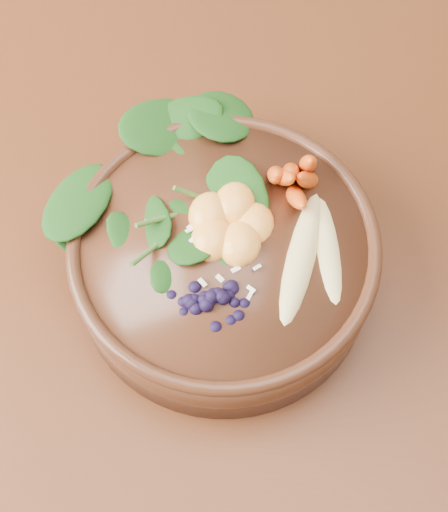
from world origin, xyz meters
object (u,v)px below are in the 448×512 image
Objects in this scene: carrot_cluster at (296,157)px; blueberry_pile at (214,291)px; stoneware_bowl at (224,261)px; kale_heap at (189,167)px; mandarin_cluster at (230,217)px; banana_halves at (316,246)px.

blueberry_pile is at bearing -109.55° from carrot_cluster.
kale_heap is (-0.04, 0.06, 0.06)m from stoneware_bowl.
mandarin_cluster is at bearing 83.70° from stoneware_bowl.
stoneware_bowl is 0.10m from banana_halves.
carrot_cluster is 0.14m from blueberry_pile.
carrot_cluster reaches higher than banana_halves.
kale_heap is at bearing 111.84° from blueberry_pile.
blueberry_pile is (-0.05, -0.13, -0.02)m from carrot_cluster.
mandarin_cluster is 0.08m from blueberry_pile.
carrot_cluster reaches higher than kale_heap.
kale_heap is at bearing 126.91° from stoneware_bowl.
kale_heap is 0.06m from mandarin_cluster.
blueberry_pile is (0.05, -0.12, -0.00)m from kale_heap.
banana_halves is at bearing 2.78° from stoneware_bowl.
stoneware_bowl is at bearing 92.90° from blueberry_pile.
stoneware_bowl is at bearing -177.26° from banana_halves.
stoneware_bowl is at bearing -123.69° from carrot_cluster.
stoneware_bowl is 2.16× the size of blueberry_pile.
mandarin_cluster is (0.05, -0.04, -0.01)m from kale_heap.
blueberry_pile is (0.00, -0.08, 0.00)m from mandarin_cluster.
banana_halves is 0.10m from blueberry_pile.
banana_halves is 1.22× the size of blueberry_pile.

